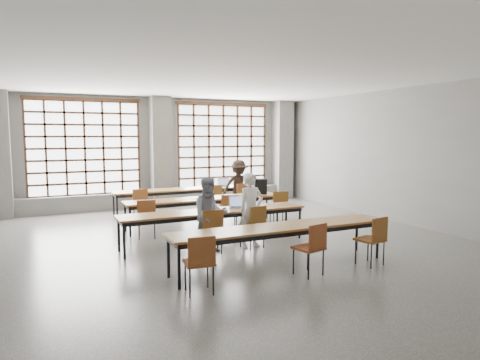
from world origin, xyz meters
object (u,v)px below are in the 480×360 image
chair_front_right (255,222)px  laptop_front (237,205)px  desk_row_b (205,200)px  student_back (239,186)px  desk_row_a (182,191)px  chair_back_mid (215,196)px  student_male (251,210)px  green_box (211,208)px  chair_mid_right (279,204)px  mouse (256,206)px  desk_row_c (215,213)px  student_female (210,215)px  chair_mid_centre (229,208)px  chair_near_mid (312,244)px  chair_back_left (139,201)px  chair_back_right (241,195)px  chair_mid_left (147,215)px  chair_front_left (212,226)px  backpack (261,186)px  phone (224,210)px  chair_near_right (374,236)px  chair_near_left (200,258)px  red_pouch (199,259)px  plastic_bag (210,182)px  laptop_back (224,184)px  desk_row_d (281,230)px

chair_front_right → laptop_front: laptop_front is taller
desk_row_b → student_back: 2.24m
desk_row_a → chair_back_mid: 1.01m
student_male → green_box: size_ratio=6.13×
chair_mid_right → mouse: (-1.28, -1.15, 0.21)m
desk_row_c → student_female: student_female is taller
chair_front_right → chair_mid_centre: bearing=83.3°
chair_front_right → chair_near_mid: same height
chair_back_left → student_female: student_female is taller
chair_front_right → green_box: (-0.67, 0.71, 0.24)m
desk_row_b → laptop_front: bearing=-85.6°
chair_back_left → mouse: bearing=-59.7°
desk_row_c → laptop_front: laptop_front is taller
chair_back_right → chair_mid_left: (-3.27, -2.02, 0.00)m
chair_front_left → chair_mid_centre: bearing=57.2°
student_male → backpack: (1.44, 2.31, 0.16)m
chair_near_mid → phone: (-0.50, 2.46, 0.20)m
desk_row_b → chair_near_right: chair_near_right is taller
chair_near_left → chair_back_left: bearing=86.5°
chair_near_left → red_pouch: size_ratio=4.40×
mouse → plastic_bag: plastic_bag is taller
chair_front_left → chair_front_right: bearing=0.0°
chair_mid_right → plastic_bag: (-0.84, 2.70, 0.34)m
student_female → student_back: size_ratio=0.96×
chair_near_left → backpack: (3.30, 4.36, 0.39)m
phone → mouse: bearing=5.9°
green_box → laptop_front: bearing=2.4°
desk_row_c → mouse: mouse is taller
chair_back_mid → backpack: size_ratio=2.20×
desk_row_c → chair_mid_left: 1.63m
laptop_back → green_box: size_ratio=1.73×
chair_near_mid → laptop_back: laptop_back is taller
laptop_back → student_back: bearing=-69.0°
student_male → laptop_front: 0.61m
desk_row_c → chair_mid_right: (2.23, 1.13, -0.13)m
desk_row_d → red_pouch: size_ratio=20.00×
desk_row_b → laptop_front: 1.66m
chair_near_mid → chair_near_right: (1.30, -0.00, 0.00)m
laptop_front → phone: size_ratio=3.41×
desk_row_c → green_box: green_box is taller
laptop_back → green_box: laptop_back is taller
desk_row_b → chair_back_mid: (0.82, 1.40, -0.13)m
desk_row_b → backpack: 1.62m
desk_row_c → phone: 0.22m
chair_near_mid → phone: chair_near_mid is taller
phone → green_box: bearing=142.0°
chair_mid_centre → green_box: bearing=-129.7°
chair_front_left → mouse: 1.42m
student_male → backpack: student_male is taller
backpack → red_pouch: (-3.29, -4.29, -0.43)m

